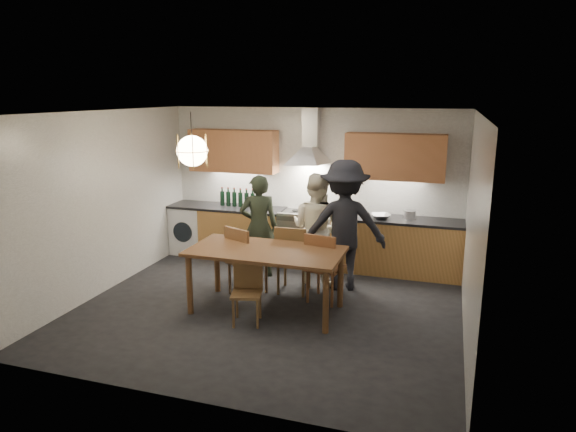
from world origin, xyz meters
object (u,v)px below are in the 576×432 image
(stock_pot, at_px, (410,215))
(chair_back_left, at_px, (243,257))
(person_left, at_px, (259,226))
(mixing_bowl, at_px, (381,216))
(dining_table, at_px, (266,257))
(chair_front, at_px, (247,286))
(person_right, at_px, (344,225))
(person_mid, at_px, (316,228))
(wine_bottles, at_px, (237,197))

(stock_pot, bearing_deg, chair_back_left, -142.29)
(person_left, xyz_separation_m, stock_pot, (2.23, 0.83, 0.15))
(mixing_bowl, height_order, stock_pot, stock_pot)
(dining_table, xyz_separation_m, person_left, (-0.56, 1.23, 0.06))
(dining_table, xyz_separation_m, chair_back_left, (-0.49, 0.39, -0.17))
(chair_front, height_order, person_left, person_left)
(person_left, bearing_deg, chair_front, 81.43)
(stock_pot, bearing_deg, chair_front, -126.21)
(person_right, xyz_separation_m, stock_pot, (0.86, 0.93, 0.01))
(chair_front, height_order, stock_pot, stock_pot)
(chair_back_left, distance_m, chair_front, 0.86)
(person_mid, relative_size, mixing_bowl, 5.50)
(stock_pot, relative_size, wine_bottles, 0.28)
(chair_front, height_order, wine_bottles, wine_bottles)
(chair_front, relative_size, person_left, 0.50)
(dining_table, bearing_deg, stock_pot, 51.30)
(person_mid, distance_m, mixing_bowl, 1.11)
(chair_back_left, distance_m, person_left, 0.87)
(person_mid, bearing_deg, mixing_bowl, -125.40)
(chair_back_left, height_order, mixing_bowl, chair_back_left)
(dining_table, bearing_deg, person_right, 54.81)
(chair_front, bearing_deg, person_mid, 59.56)
(chair_back_left, relative_size, stock_pot, 5.49)
(person_mid, height_order, stock_pot, person_mid)
(chair_back_left, distance_m, stock_pot, 2.75)
(wine_bottles, bearing_deg, dining_table, -58.30)
(person_right, distance_m, wine_bottles, 2.30)
(chair_back_left, bearing_deg, wine_bottles, -41.44)
(wine_bottles, bearing_deg, person_right, -24.58)
(stock_pot, bearing_deg, mixing_bowl, -164.98)
(dining_table, height_order, person_left, person_left)
(person_right, bearing_deg, wine_bottles, -40.26)
(person_right, bearing_deg, mixing_bowl, -133.15)
(chair_front, bearing_deg, mixing_bowl, 45.45)
(mixing_bowl, xyz_separation_m, wine_bottles, (-2.51, 0.15, 0.12))
(person_mid, height_order, person_right, person_right)
(person_right, distance_m, mixing_bowl, 0.91)
(person_left, relative_size, mixing_bowl, 5.28)
(person_right, bearing_deg, chair_back_left, 14.02)
(chair_front, xyz_separation_m, person_right, (0.92, 1.50, 0.49))
(dining_table, distance_m, stock_pot, 2.65)
(chair_front, relative_size, mixing_bowl, 2.66)
(person_left, height_order, person_right, person_right)
(person_right, xyz_separation_m, mixing_bowl, (0.42, 0.81, -0.02))
(dining_table, relative_size, wine_bottles, 3.08)
(chair_front, bearing_deg, wine_bottles, 101.00)
(dining_table, distance_m, chair_back_left, 0.65)
(mixing_bowl, relative_size, stock_pot, 1.66)
(person_right, height_order, stock_pot, person_right)
(person_left, bearing_deg, person_mid, 157.39)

